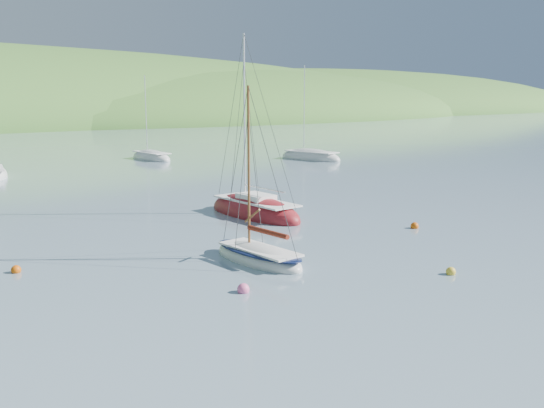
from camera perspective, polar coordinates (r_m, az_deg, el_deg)
ground at (r=23.48m, az=9.00°, el=-9.09°), size 700.00×700.00×0.00m
daysailer_white at (r=28.62m, az=-1.29°, el=-4.99°), size 2.43×5.80×8.74m
sloop_red at (r=39.33m, az=-1.65°, el=-0.75°), size 3.18×8.57×12.55m
distant_sloop_b at (r=75.14m, az=-11.30°, el=4.27°), size 3.08×7.79×10.94m
distant_sloop_d at (r=73.74m, az=3.63°, el=4.35°), size 4.67×8.99×12.22m
mooring_buoys at (r=28.41m, az=2.45°, el=-5.29°), size 21.59×12.22×0.49m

